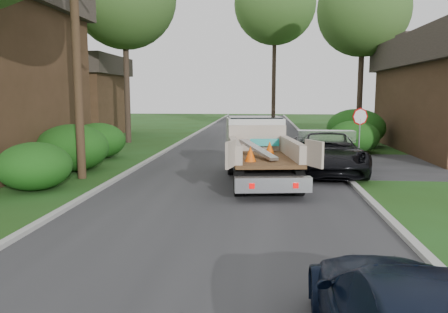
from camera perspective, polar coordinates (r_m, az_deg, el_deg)
ground at (r=10.63m, az=-0.80°, el=-8.44°), size 120.00×120.00×0.00m
road at (r=20.39m, az=2.07°, el=-0.45°), size 8.00×90.00×0.02m
curb_left at (r=21.00m, az=-9.17°, el=-0.15°), size 0.20×90.00×0.12m
curb_right at (r=20.58m, az=13.54°, el=-0.44°), size 0.20×90.00×0.12m
stop_sign at (r=19.63m, az=17.32°, el=4.06°), size 0.71×0.32×2.48m
utility_pole at (r=16.61m, az=-18.79°, el=15.09°), size 2.42×1.25×10.00m
house_left_far at (r=35.28m, az=-19.46°, el=7.65°), size 7.56×7.56×6.00m
hedge_left_a at (r=15.18m, az=-23.53°, el=-1.16°), size 2.34×2.34×1.53m
hedge_left_b at (r=18.39m, az=-19.20°, el=1.10°), size 2.86×2.86×1.87m
hedge_left_c at (r=21.72m, az=-16.14°, el=2.01°), size 2.60×2.60×1.70m
hedge_right_a at (r=23.72m, az=16.62°, el=2.47°), size 2.60×2.60×1.70m
hedge_right_b at (r=26.77m, az=16.84°, el=3.61°), size 3.38×3.38×2.21m
tree_right_far at (r=31.30m, az=17.75°, el=17.73°), size 6.00×6.00×11.50m
tree_center_far at (r=40.93m, az=6.68°, el=19.21°), size 7.20×7.20×14.60m
flatbed_truck at (r=15.78m, az=4.42°, el=1.38°), size 3.14×6.05×2.19m
black_pickup at (r=17.60m, az=13.27°, el=0.56°), size 2.77×5.75×1.58m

